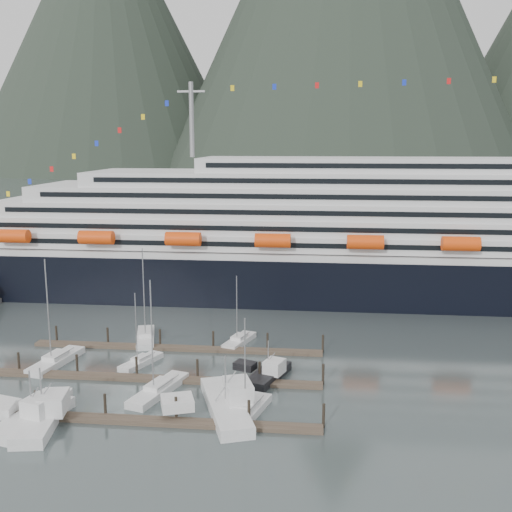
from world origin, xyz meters
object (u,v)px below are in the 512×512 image
object	(u,v)px
trawler_a	(42,415)
cruise_ship	(374,242)
trawler_b	(32,416)
trawler_c	(224,404)
sailboat_d	(159,390)
trawler_e	(267,373)
sailboat_b	(56,361)
sailboat_c	(141,362)
sailboat_e	(146,338)
sailboat_h	(248,411)
sailboat_f	(239,341)

from	to	relation	value
trawler_a	cruise_ship	bearing A→B (deg)	-44.06
trawler_b	trawler_c	bearing A→B (deg)	-61.27
sailboat_d	trawler_a	bearing A→B (deg)	146.30
sailboat_d	trawler_e	xyz separation A→B (m)	(14.29, 6.59, 0.39)
sailboat_b	trawler_a	xyz separation A→B (m)	(6.63, -18.75, 0.50)
trawler_a	trawler_c	size ratio (longest dim) A/B	0.88
sailboat_c	sailboat_e	world-z (taller)	sailboat_e
cruise_ship	sailboat_c	world-z (taller)	cruise_ship
trawler_a	trawler_e	distance (m)	30.93
sailboat_h	trawler_e	world-z (taller)	sailboat_h
sailboat_f	trawler_b	distance (m)	38.08
sailboat_c	trawler_b	distance (m)	21.74
sailboat_e	sailboat_f	xyz separation A→B (m)	(16.28, 0.00, -0.04)
cruise_ship	trawler_c	world-z (taller)	cruise_ship
sailboat_d	trawler_a	xyz separation A→B (m)	(-11.94, -9.79, 0.51)
sailboat_e	trawler_b	size ratio (longest dim) A/B	1.39
sailboat_b	sailboat_h	distance (m)	34.46
sailboat_d	sailboat_e	size ratio (longest dim) A/B	0.99
sailboat_b	trawler_a	bearing A→B (deg)	-150.22
trawler_c	trawler_a	bearing A→B (deg)	84.18
trawler_c	trawler_e	xyz separation A→B (m)	(4.52, 11.18, -0.17)
sailboat_f	sailboat_h	size ratio (longest dim) A/B	0.93
trawler_a	trawler_e	bearing A→B (deg)	-67.70
sailboat_d	trawler_b	size ratio (longest dim) A/B	1.38
sailboat_b	sailboat_d	world-z (taller)	sailboat_b
sailboat_e	sailboat_h	size ratio (longest dim) A/B	1.26
sailboat_c	sailboat_f	world-z (taller)	sailboat_f
sailboat_h	trawler_a	xyz separation A→B (m)	(-24.82, -4.68, 0.53)
trawler_c	sailboat_e	bearing A→B (deg)	15.18
sailboat_c	sailboat_h	xyz separation A→B (m)	(18.41, -15.30, 0.04)
sailboat_e	sailboat_h	bearing A→B (deg)	-156.75
sailboat_e	sailboat_f	size ratio (longest dim) A/B	1.36
sailboat_h	trawler_a	distance (m)	25.27
sailboat_f	trawler_a	bearing A→B (deg)	165.10
sailboat_e	sailboat_f	bearing A→B (deg)	-105.08
cruise_ship	trawler_c	bearing A→B (deg)	-111.10
cruise_ship	sailboat_b	distance (m)	71.21
sailboat_b	trawler_b	size ratio (longest dim) A/B	1.43
cruise_ship	sailboat_h	size ratio (longest dim) A/B	15.68
trawler_a	sailboat_f	bearing A→B (deg)	-42.53
cruise_ship	trawler_b	world-z (taller)	cruise_ship
sailboat_b	sailboat_h	bearing A→B (deg)	-103.79
sailboat_d	cruise_ship	bearing A→B (deg)	-13.62
sailboat_e	sailboat_d	bearing A→B (deg)	-174.40
sailboat_h	trawler_a	size ratio (longest dim) A/B	0.93
sailboat_c	trawler_e	bearing A→B (deg)	-77.35
cruise_ship	trawler_a	size ratio (longest dim) A/B	14.53
sailboat_h	trawler_b	world-z (taller)	sailboat_h
sailboat_c	trawler_c	xyz separation A→B (m)	(15.30, -14.77, 0.61)
trawler_e	trawler_a	bearing A→B (deg)	141.95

